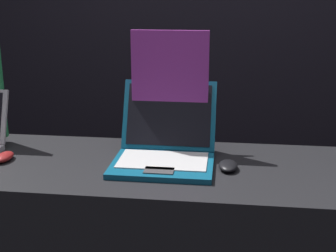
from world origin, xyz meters
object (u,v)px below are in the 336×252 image
object	(u,v)px
laptop_middle	(165,144)
promo_stand_middle	(170,94)
mouse_front	(4,157)
mouse_middle	(228,166)

from	to	relation	value
laptop_middle	promo_stand_middle	world-z (taller)	promo_stand_middle
mouse_front	laptop_middle	distance (m)	0.61
mouse_front	laptop_middle	bearing A→B (deg)	7.46
laptop_middle	promo_stand_middle	size ratio (longest dim) A/B	0.84
laptop_middle	mouse_middle	world-z (taller)	laptop_middle
mouse_front	mouse_middle	xyz separation A→B (m)	(0.83, 0.02, -0.00)
mouse_middle	promo_stand_middle	size ratio (longest dim) A/B	0.23
promo_stand_middle	mouse_front	bearing A→B (deg)	-159.71
laptop_middle	promo_stand_middle	bearing A→B (deg)	90.00
mouse_front	promo_stand_middle	bearing A→B (deg)	20.29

